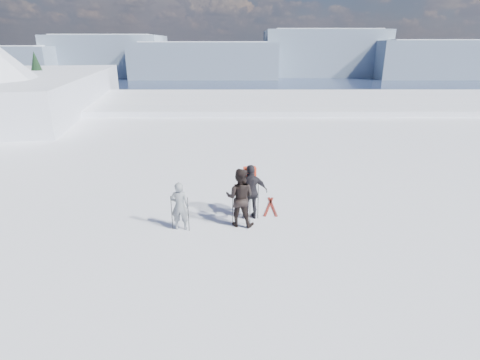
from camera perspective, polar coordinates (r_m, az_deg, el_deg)
The scene contains 9 objects.
lake_basin at distance 40.46m, azimuth 2.53°, elevation 2.44°, with size 820.00×820.00×71.62m.
far_mountain_range at distance 464.58m, azimuth 3.93°, elevation 18.29°, with size 770.00×110.00×53.00m.
near_ridge at distance 46.13m, azimuth -32.65°, elevation 5.36°, with size 31.37×35.68×25.62m.
skier_grey at distance 12.07m, azimuth -9.17°, elevation -3.95°, with size 0.59×0.39×1.61m, color gray.
skier_dark at distance 12.12m, azimuth -0.03°, elevation -2.67°, with size 0.95×0.74×1.96m, color black.
skier_pack at distance 12.62m, azimuth 1.71°, elevation -1.85°, with size 1.12×0.47×1.92m, color black.
backpack at distance 12.45m, azimuth 1.53°, elevation 3.92°, with size 0.41×0.23×0.58m, color red.
ski_poles at distance 12.31m, azimuth -2.14°, elevation -4.20°, with size 2.82×0.93×1.35m.
skis_loose at distance 13.88m, azimuth 4.68°, elevation -4.04°, with size 0.50×1.70×0.03m.
Camera 1 is at (-1.88, -8.55, 5.64)m, focal length 28.00 mm.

